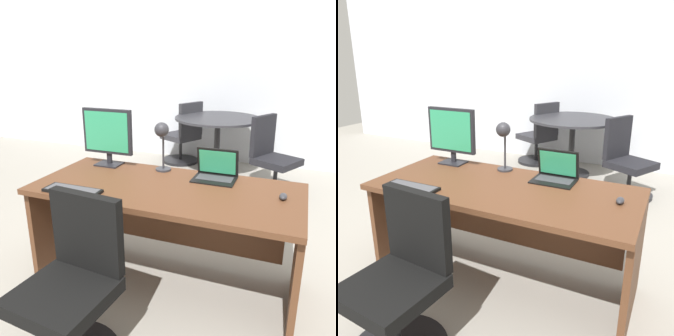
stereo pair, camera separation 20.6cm
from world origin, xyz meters
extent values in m
plane|color=gray|center=(0.00, 1.50, 0.00)|extent=(12.00, 12.00, 0.00)
cube|color=silver|center=(0.00, 3.27, 1.40)|extent=(10.00, 0.10, 2.80)
cube|color=#56331E|center=(0.00, 0.00, 0.74)|extent=(1.82, 0.82, 0.04)
cube|color=#56331E|center=(-0.89, 0.00, 0.36)|extent=(0.04, 0.72, 0.72)
cube|color=#56331E|center=(0.89, 0.00, 0.36)|extent=(0.04, 0.72, 0.72)
cube|color=#56331E|center=(0.00, 0.31, 0.40)|extent=(1.60, 0.02, 0.50)
cube|color=black|center=(-0.61, 0.29, 0.76)|extent=(0.20, 0.16, 0.01)
cube|color=black|center=(-0.61, 0.30, 0.81)|extent=(0.04, 0.02, 0.09)
cube|color=black|center=(-0.61, 0.29, 1.03)|extent=(0.42, 0.04, 0.36)
cube|color=#2D9966|center=(-0.61, 0.27, 1.03)|extent=(0.38, 0.00, 0.31)
cube|color=black|center=(0.28, 0.24, 0.76)|extent=(0.30, 0.22, 0.01)
cube|color=#38383D|center=(0.28, 0.26, 0.77)|extent=(0.26, 0.12, 0.00)
cube|color=black|center=(0.28, 0.33, 0.87)|extent=(0.30, 0.06, 0.21)
cube|color=#2D9966|center=(0.28, 0.32, 0.87)|extent=(0.27, 0.04, 0.17)
cube|color=black|center=(-0.53, -0.32, 0.77)|extent=(0.39, 0.14, 0.02)
cube|color=#47474C|center=(-0.53, -0.32, 0.78)|extent=(0.36, 0.12, 0.00)
ellipsoid|color=#2D2D33|center=(0.76, 0.06, 0.78)|extent=(0.05, 0.09, 0.04)
cylinder|color=#2D2D33|center=(-0.15, 0.32, 0.76)|extent=(0.12, 0.12, 0.01)
cylinder|color=#2D2D33|center=(-0.15, 0.32, 0.91)|extent=(0.02, 0.02, 0.27)
sphere|color=#2D2D33|center=(-0.15, 0.29, 1.08)|extent=(0.11, 0.11, 0.11)
cylinder|color=black|center=(-0.22, -0.87, 0.22)|extent=(0.05, 0.05, 0.36)
cube|color=black|center=(-0.22, -0.87, 0.44)|extent=(0.50, 0.50, 0.08)
cube|color=black|center=(-0.20, -0.65, 0.70)|extent=(0.44, 0.10, 0.44)
cylinder|color=black|center=(-0.25, 2.57, 0.02)|extent=(0.53, 0.53, 0.04)
cylinder|color=black|center=(-0.25, 2.57, 0.40)|extent=(0.08, 0.08, 0.73)
cylinder|color=#2D2D33|center=(-0.25, 2.57, 0.78)|extent=(1.18, 1.18, 0.03)
cylinder|color=black|center=(0.59, 2.13, 0.02)|extent=(0.56, 0.56, 0.04)
cylinder|color=black|center=(0.59, 2.13, 0.19)|extent=(0.05, 0.05, 0.31)
cube|color=black|center=(0.59, 2.13, 0.39)|extent=(0.62, 0.62, 0.08)
cube|color=black|center=(0.39, 2.23, 0.67)|extent=(0.26, 0.41, 0.49)
cylinder|color=black|center=(-0.91, 2.92, 0.02)|extent=(0.56, 0.56, 0.04)
cylinder|color=black|center=(-0.91, 2.92, 0.20)|extent=(0.05, 0.05, 0.33)
cube|color=#2D2D33|center=(-0.91, 2.92, 0.41)|extent=(0.62, 0.62, 0.08)
cube|color=#2D2D33|center=(-0.72, 2.82, 0.70)|extent=(0.26, 0.41, 0.50)
camera|label=1|loc=(0.82, -2.07, 1.62)|focal=37.32mm
camera|label=2|loc=(1.01, -1.98, 1.62)|focal=37.32mm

